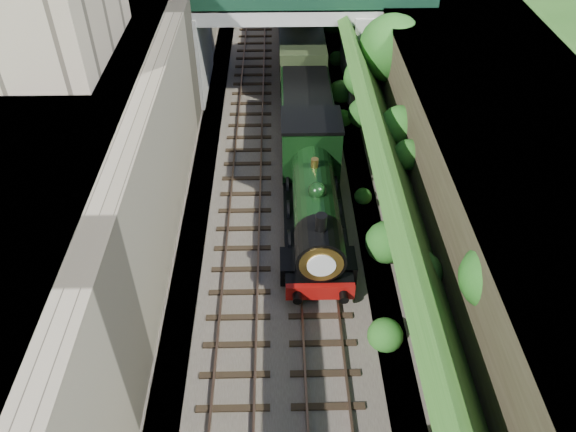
{
  "coord_description": "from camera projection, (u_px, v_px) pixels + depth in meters",
  "views": [
    {
      "loc": [
        -0.36,
        -9.52,
        17.31
      ],
      "look_at": [
        0.0,
        7.88,
        2.59
      ],
      "focal_mm": 35.0,
      "sensor_mm": 36.0,
      "label": 1
    }
  ],
  "objects": [
    {
      "name": "tree",
      "position": [
        393.0,
        49.0,
        30.26
      ],
      "size": [
        3.6,
        3.8,
        6.6
      ],
      "color": "black",
      "rests_on": "ground"
    },
    {
      "name": "street_plateau_right",
      "position": [
        451.0,
        69.0,
        31.85
      ],
      "size": [
        8.0,
        90.0,
        6.25
      ],
      "primitive_type": "cube",
      "color": "#262628",
      "rests_on": "ground"
    },
    {
      "name": "trackbed",
      "position": [
        284.0,
        118.0,
        33.66
      ],
      "size": [
        10.0,
        90.0,
        0.2
      ],
      "primitive_type": "cube",
      "color": "#473F38",
      "rests_on": "ground"
    },
    {
      "name": "track_right",
      "position": [
        304.0,
        115.0,
        33.58
      ],
      "size": [
        2.5,
        90.0,
        0.2
      ],
      "color": "black",
      "rests_on": "trackbed"
    },
    {
      "name": "tender",
      "position": [
        306.0,
        116.0,
        30.81
      ],
      "size": [
        2.7,
        6.0,
        3.05
      ],
      "color": "black",
      "rests_on": "trackbed"
    },
    {
      "name": "retaining_wall",
      "position": [
        185.0,
        65.0,
        31.37
      ],
      "size": [
        1.0,
        90.0,
        7.0
      ],
      "primitive_type": "cube",
      "color": "#756B56",
      "rests_on": "ground"
    },
    {
      "name": "embankment_slope",
      "position": [
        369.0,
        72.0,
        32.5
      ],
      "size": [
        4.88,
        90.0,
        6.56
      ],
      "color": "#1E4714",
      "rests_on": "ground"
    },
    {
      "name": "building_near",
      "position": [
        55.0,
        5.0,
        23.18
      ],
      "size": [
        4.0,
        8.0,
        4.0
      ],
      "primitive_type": "cube",
      "color": "gray",
      "rests_on": "street_plateau_left"
    },
    {
      "name": "track_left",
      "position": [
        250.0,
        116.0,
        33.53
      ],
      "size": [
        2.5,
        90.0,
        0.2
      ],
      "color": "black",
      "rests_on": "trackbed"
    },
    {
      "name": "locomotive",
      "position": [
        314.0,
        195.0,
        25.01
      ],
      "size": [
        3.1,
        10.22,
        3.83
      ],
      "color": "black",
      "rests_on": "trackbed"
    },
    {
      "name": "road_bridge",
      "position": [
        298.0,
        27.0,
        34.16
      ],
      "size": [
        16.0,
        6.4,
        7.25
      ],
      "color": "gray",
      "rests_on": "ground"
    },
    {
      "name": "ground",
      "position": [
        293.0,
        430.0,
        18.45
      ],
      "size": [
        160.0,
        160.0,
        0.0
      ],
      "primitive_type": "plane",
      "color": "#1E4714",
      "rests_on": "ground"
    },
    {
      "name": "coach_front",
      "position": [
        298.0,
        21.0,
        40.15
      ],
      "size": [
        2.9,
        18.0,
        3.7
      ],
      "color": "black",
      "rests_on": "trackbed"
    },
    {
      "name": "street_plateau_left",
      "position": [
        123.0,
        66.0,
        31.32
      ],
      "size": [
        6.0,
        90.0,
        7.0
      ],
      "primitive_type": "cube",
      "color": "#262628",
      "rests_on": "ground"
    }
  ]
}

